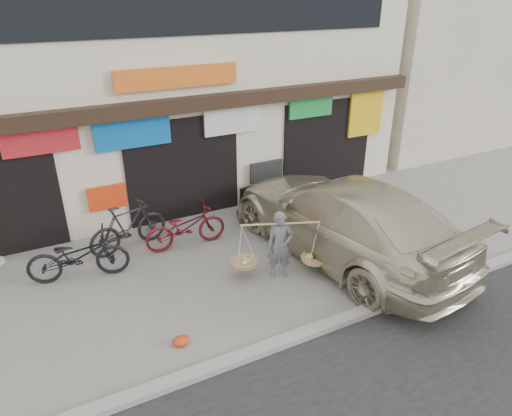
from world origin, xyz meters
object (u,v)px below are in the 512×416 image
bike_2 (185,227)px  suv (343,217)px  street_vendor (280,248)px  bike_0 (78,256)px  bike_1 (128,227)px

bike_2 → suv: 3.67m
street_vendor → bike_2: street_vendor is taller
bike_2 → suv: bearing=-120.1°
bike_0 → bike_2: size_ratio=1.06×
bike_1 → bike_0: bearing=107.5°
bike_1 → bike_2: (1.23, -0.49, -0.07)m
bike_2 → suv: (3.11, -1.90, 0.39)m
suv → bike_2: bearing=-39.3°
bike_1 → suv: suv is taller
bike_0 → bike_1: (1.22, 0.75, 0.04)m
bike_1 → bike_2: 1.32m
bike_2 → bike_0: bearing=97.3°
bike_0 → bike_1: 1.44m
street_vendor → suv: 1.78m
bike_1 → bike_2: bearing=-126.0°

